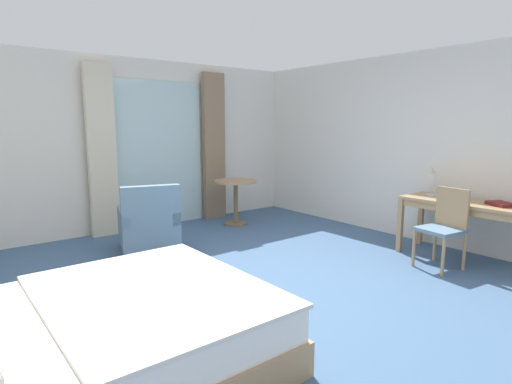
% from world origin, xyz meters
% --- Properties ---
extents(ground, '(6.43, 6.96, 0.10)m').
position_xyz_m(ground, '(0.00, 0.00, -0.05)').
color(ground, '#426084').
extents(wall_back, '(6.03, 0.12, 2.60)m').
position_xyz_m(wall_back, '(0.00, 3.22, 1.30)').
color(wall_back, silver).
rests_on(wall_back, ground).
extents(wall_right, '(0.12, 6.56, 2.60)m').
position_xyz_m(wall_right, '(2.95, 0.00, 1.30)').
color(wall_right, silver).
rests_on(wall_right, ground).
extents(balcony_glass_door, '(1.46, 0.02, 2.29)m').
position_xyz_m(balcony_glass_door, '(0.49, 3.14, 1.14)').
color(balcony_glass_door, silver).
rests_on(balcony_glass_door, ground).
extents(curtain_panel_left, '(0.40, 0.10, 2.46)m').
position_xyz_m(curtain_panel_left, '(-0.46, 3.04, 1.23)').
color(curtain_panel_left, beige).
rests_on(curtain_panel_left, ground).
extents(curtain_panel_right, '(0.40, 0.10, 2.46)m').
position_xyz_m(curtain_panel_right, '(1.44, 3.04, 1.23)').
color(curtain_panel_right, '#897056').
rests_on(curtain_panel_right, ground).
extents(bed, '(2.15, 1.76, 1.05)m').
position_xyz_m(bed, '(-1.73, -0.45, 0.27)').
color(bed, tan).
rests_on(bed, ground).
extents(writing_desk, '(0.62, 1.48, 0.72)m').
position_xyz_m(writing_desk, '(2.51, -0.79, 0.63)').
color(writing_desk, tan).
rests_on(writing_desk, ground).
extents(desk_chair, '(0.47, 0.47, 0.91)m').
position_xyz_m(desk_chair, '(2.08, -0.75, 0.51)').
color(desk_chair, slate).
rests_on(desk_chair, ground).
extents(desk_lamp, '(0.18, 0.22, 0.39)m').
position_xyz_m(desk_lamp, '(2.58, -0.29, 0.93)').
color(desk_lamp, '#B7B2A8').
rests_on(desk_lamp, writing_desk).
extents(closed_book, '(0.31, 0.33, 0.04)m').
position_xyz_m(closed_book, '(2.54, -1.14, 0.74)').
color(closed_book, maroon).
rests_on(closed_book, writing_desk).
extents(armchair_by_window, '(0.89, 0.96, 0.90)m').
position_xyz_m(armchair_by_window, '(-0.31, 1.86, 0.34)').
color(armchair_by_window, slate).
rests_on(armchair_by_window, ground).
extents(round_cafe_table, '(0.69, 0.69, 0.72)m').
position_xyz_m(round_cafe_table, '(1.43, 2.41, 0.54)').
color(round_cafe_table, tan).
rests_on(round_cafe_table, ground).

